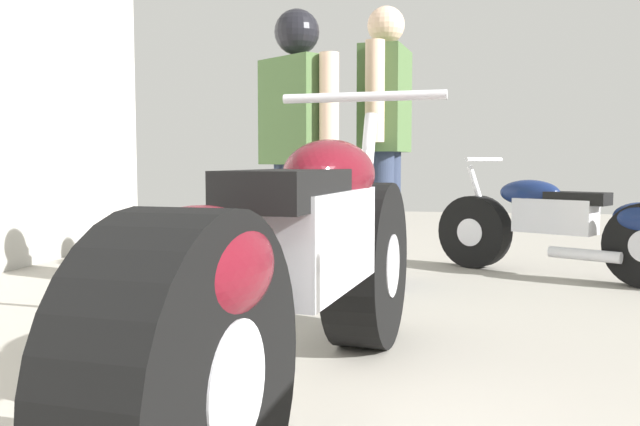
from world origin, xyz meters
TOP-DOWN VIEW (x-y plane):
  - ground_plane at (0.00, 3.17)m, footprint 15.22×15.22m
  - motorcycle_maroon_cruiser at (0.04, 2.32)m, footprint 0.69×2.27m
  - motorcycle_black_naked at (1.23, 5.05)m, footprint 1.55×1.03m
  - mechanic_in_blue at (0.09, 4.59)m, footprint 0.31×0.70m
  - mechanic_with_helmet at (-0.35, 4.03)m, footprint 0.56×0.47m

SIDE VIEW (x-z plane):
  - ground_plane at x=0.00m, z-range 0.00..0.00m
  - motorcycle_black_naked at x=1.23m, z-range -0.06..0.75m
  - motorcycle_maroon_cruiser at x=0.04m, z-range -0.09..0.97m
  - mechanic_with_helmet at x=-0.35m, z-range 0.16..1.77m
  - mechanic_in_blue at x=0.09m, z-range 0.11..1.85m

